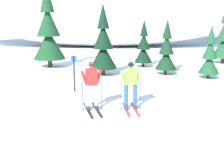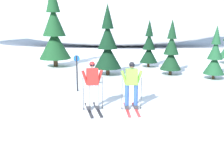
% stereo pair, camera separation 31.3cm
% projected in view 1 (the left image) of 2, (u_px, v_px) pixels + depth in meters
% --- Properties ---
extents(ground_plane, '(120.00, 120.00, 0.00)m').
position_uv_depth(ground_plane, '(141.00, 113.00, 9.67)').
color(ground_plane, white).
extents(skier_lime_jacket, '(0.80, 1.65, 1.76)m').
position_uv_depth(skier_lime_jacket, '(131.00, 85.00, 9.92)').
color(skier_lime_jacket, red).
rests_on(skier_lime_jacket, ground).
extents(skier_red_jacket, '(0.84, 1.76, 1.78)m').
position_uv_depth(skier_red_jacket, '(92.00, 85.00, 9.85)').
color(skier_red_jacket, black).
rests_on(skier_red_jacket, ground).
extents(pine_tree_far_left, '(2.14, 2.14, 5.54)m').
position_uv_depth(pine_tree_far_left, '(49.00, 33.00, 18.29)').
color(pine_tree_far_left, '#47301E').
rests_on(pine_tree_far_left, ground).
extents(pine_tree_left, '(1.58, 1.58, 4.09)m').
position_uv_depth(pine_tree_left, '(104.00, 46.00, 15.78)').
color(pine_tree_left, '#47301E').
rests_on(pine_tree_left, ground).
extents(pine_tree_center_left, '(1.23, 1.23, 3.17)m').
position_uv_depth(pine_tree_center_left, '(144.00, 47.00, 18.58)').
color(pine_tree_center_left, '#47301E').
rests_on(pine_tree_center_left, ground).
extents(pine_tree_center_right, '(1.24, 1.24, 3.22)m').
position_uv_depth(pine_tree_center_right, '(167.00, 52.00, 16.00)').
color(pine_tree_center_right, '#47301E').
rests_on(pine_tree_center_right, ground).
extents(pine_tree_right, '(1.12, 1.12, 2.91)m').
position_uv_depth(pine_tree_right, '(211.00, 57.00, 14.97)').
color(pine_tree_right, '#47301E').
rests_on(pine_tree_right, ground).
extents(trail_marker_post, '(0.28, 0.07, 1.65)m').
position_uv_depth(trail_marker_post, '(75.00, 71.00, 12.34)').
color(trail_marker_post, black).
rests_on(trail_marker_post, ground).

